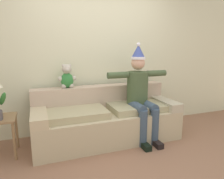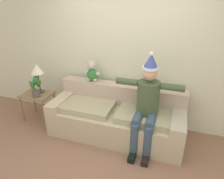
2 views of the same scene
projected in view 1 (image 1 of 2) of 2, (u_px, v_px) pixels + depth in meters
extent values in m
plane|color=#90654E|center=(134.00, 172.00, 2.44)|extent=(10.00, 10.00, 0.00)
cube|color=beige|center=(96.00, 54.00, 3.59)|extent=(7.00, 0.10, 2.70)
cube|color=#BEAF8D|center=(107.00, 125.00, 3.29)|extent=(2.25, 0.88, 0.46)
cube|color=#C3AA95|center=(101.00, 96.00, 3.51)|extent=(2.25, 0.24, 0.37)
cube|color=#C4B28F|center=(39.00, 115.00, 2.89)|extent=(0.22, 0.88, 0.13)
cube|color=#B9B098|center=(162.00, 102.00, 3.58)|extent=(0.22, 0.88, 0.13)
cube|color=tan|center=(75.00, 113.00, 3.02)|extent=(0.90, 0.62, 0.10)
cube|color=tan|center=(137.00, 107.00, 3.36)|extent=(0.90, 0.62, 0.10)
cylinder|color=#415334|center=(137.00, 88.00, 3.33)|extent=(0.34, 0.34, 0.52)
sphere|color=#D4A289|center=(138.00, 63.00, 3.25)|extent=(0.22, 0.22, 0.22)
cylinder|color=white|center=(138.00, 58.00, 3.24)|extent=(0.23, 0.23, 0.04)
cone|color=#3B4B98|center=(138.00, 51.00, 3.21)|extent=(0.21, 0.21, 0.20)
sphere|color=white|center=(139.00, 44.00, 3.19)|extent=(0.06, 0.06, 0.06)
cylinder|color=#3B4E63|center=(137.00, 107.00, 3.17)|extent=(0.14, 0.40, 0.14)
cylinder|color=#3B4E63|center=(143.00, 129.00, 3.04)|extent=(0.13, 0.13, 0.56)
cube|color=black|center=(145.00, 146.00, 3.01)|extent=(0.10, 0.24, 0.08)
cylinder|color=#3B4E63|center=(148.00, 106.00, 3.24)|extent=(0.14, 0.40, 0.14)
cylinder|color=#3B4E63|center=(155.00, 127.00, 3.11)|extent=(0.13, 0.13, 0.56)
cube|color=black|center=(157.00, 144.00, 3.08)|extent=(0.10, 0.24, 0.08)
cylinder|color=#415334|center=(118.00, 75.00, 3.17)|extent=(0.34, 0.10, 0.10)
cylinder|color=#415334|center=(156.00, 73.00, 3.40)|extent=(0.34, 0.10, 0.10)
ellipsoid|color=#307C39|center=(67.00, 80.00, 3.26)|extent=(0.20, 0.16, 0.24)
sphere|color=beige|center=(67.00, 69.00, 3.22)|extent=(0.15, 0.15, 0.15)
sphere|color=beige|center=(67.00, 70.00, 3.17)|extent=(0.07, 0.07, 0.07)
sphere|color=beige|center=(63.00, 66.00, 3.19)|extent=(0.05, 0.05, 0.05)
sphere|color=beige|center=(70.00, 66.00, 3.23)|extent=(0.05, 0.05, 0.05)
sphere|color=beige|center=(60.00, 79.00, 3.21)|extent=(0.08, 0.08, 0.08)
sphere|color=beige|center=(64.00, 86.00, 3.23)|extent=(0.08, 0.08, 0.08)
sphere|color=beige|center=(74.00, 78.00, 3.29)|extent=(0.08, 0.08, 0.08)
sphere|color=beige|center=(71.00, 86.00, 3.27)|extent=(0.08, 0.08, 0.08)
cylinder|color=#8F6D49|center=(14.00, 142.00, 2.66)|extent=(0.04, 0.04, 0.52)
cylinder|color=#8F6D49|center=(17.00, 131.00, 3.00)|extent=(0.04, 0.04, 0.52)
ellipsoid|color=#2B6729|center=(3.00, 99.00, 2.61)|extent=(0.12, 0.15, 0.21)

